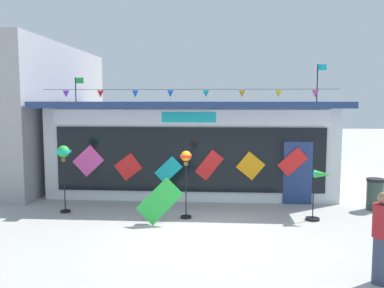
{
  "coord_description": "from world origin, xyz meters",
  "views": [
    {
      "loc": [
        0.4,
        -9.66,
        3.26
      ],
      "look_at": [
        -0.43,
        2.48,
        1.98
      ],
      "focal_mm": 38.0,
      "sensor_mm": 36.0,
      "label": 1
    }
  ],
  "objects_px": {
    "wind_spinner_far_left": "(64,157)",
    "wind_spinner_left": "(186,166)",
    "trash_bin": "(375,194)",
    "display_kite_on_ground": "(160,201)",
    "kite_shop_building": "(194,144)",
    "person_near_camera": "(383,236)",
    "wind_spinner_center_left": "(319,187)"
  },
  "relations": [
    {
      "from": "kite_shop_building",
      "to": "wind_spinner_center_left",
      "type": "relative_size",
      "value": 7.18
    },
    {
      "from": "trash_bin",
      "to": "kite_shop_building",
      "type": "bearing_deg",
      "value": 152.1
    },
    {
      "from": "display_kite_on_ground",
      "to": "wind_spinner_far_left",
      "type": "bearing_deg",
      "value": 161.72
    },
    {
      "from": "wind_spinner_far_left",
      "to": "display_kite_on_ground",
      "type": "relative_size",
      "value": 1.72
    },
    {
      "from": "wind_spinner_far_left",
      "to": "wind_spinner_center_left",
      "type": "xyz_separation_m",
      "value": [
        7.27,
        -0.3,
        -0.7
      ]
    },
    {
      "from": "wind_spinner_far_left",
      "to": "trash_bin",
      "type": "distance_m",
      "value": 9.33
    },
    {
      "from": "wind_spinner_far_left",
      "to": "trash_bin",
      "type": "height_order",
      "value": "wind_spinner_far_left"
    },
    {
      "from": "wind_spinner_far_left",
      "to": "person_near_camera",
      "type": "relative_size",
      "value": 1.18
    },
    {
      "from": "trash_bin",
      "to": "display_kite_on_ground",
      "type": "relative_size",
      "value": 0.83
    },
    {
      "from": "kite_shop_building",
      "to": "wind_spinner_left",
      "type": "distance_m",
      "value": 4.25
    },
    {
      "from": "kite_shop_building",
      "to": "wind_spinner_center_left",
      "type": "bearing_deg",
      "value": -48.55
    },
    {
      "from": "wind_spinner_far_left",
      "to": "person_near_camera",
      "type": "bearing_deg",
      "value": -29.45
    },
    {
      "from": "wind_spinner_far_left",
      "to": "trash_bin",
      "type": "xyz_separation_m",
      "value": [
        9.22,
        0.91,
        -1.15
      ]
    },
    {
      "from": "wind_spinner_center_left",
      "to": "person_near_camera",
      "type": "relative_size",
      "value": 0.83
    },
    {
      "from": "wind_spinner_center_left",
      "to": "trash_bin",
      "type": "xyz_separation_m",
      "value": [
        1.95,
        1.21,
        -0.45
      ]
    },
    {
      "from": "person_near_camera",
      "to": "wind_spinner_far_left",
      "type": "bearing_deg",
      "value": -137.93
    },
    {
      "from": "wind_spinner_far_left",
      "to": "person_near_camera",
      "type": "xyz_separation_m",
      "value": [
        7.45,
        -4.21,
        -0.75
      ]
    },
    {
      "from": "person_near_camera",
      "to": "display_kite_on_ground",
      "type": "height_order",
      "value": "person_near_camera"
    },
    {
      "from": "kite_shop_building",
      "to": "wind_spinner_center_left",
      "type": "distance_m",
      "value": 5.66
    },
    {
      "from": "kite_shop_building",
      "to": "person_near_camera",
      "type": "relative_size",
      "value": 5.97
    },
    {
      "from": "trash_bin",
      "to": "display_kite_on_ground",
      "type": "height_order",
      "value": "display_kite_on_ground"
    },
    {
      "from": "wind_spinner_center_left",
      "to": "wind_spinner_far_left",
      "type": "bearing_deg",
      "value": 177.67
    },
    {
      "from": "wind_spinner_far_left",
      "to": "wind_spinner_left",
      "type": "height_order",
      "value": "wind_spinner_far_left"
    },
    {
      "from": "trash_bin",
      "to": "display_kite_on_ground",
      "type": "xyz_separation_m",
      "value": [
        -6.26,
        -1.89,
        0.14
      ]
    },
    {
      "from": "kite_shop_building",
      "to": "wind_spinner_center_left",
      "type": "xyz_separation_m",
      "value": [
        3.71,
        -4.2,
        -0.71
      ]
    },
    {
      "from": "kite_shop_building",
      "to": "wind_spinner_left",
      "type": "bearing_deg",
      "value": -89.26
    },
    {
      "from": "wind_spinner_left",
      "to": "trash_bin",
      "type": "relative_size",
      "value": 1.99
    },
    {
      "from": "wind_spinner_center_left",
      "to": "person_near_camera",
      "type": "distance_m",
      "value": 3.92
    },
    {
      "from": "wind_spinner_center_left",
      "to": "trash_bin",
      "type": "bearing_deg",
      "value": 31.75
    },
    {
      "from": "trash_bin",
      "to": "display_kite_on_ground",
      "type": "bearing_deg",
      "value": -163.2
    },
    {
      "from": "kite_shop_building",
      "to": "display_kite_on_ground",
      "type": "relative_size",
      "value": 8.67
    },
    {
      "from": "trash_bin",
      "to": "display_kite_on_ground",
      "type": "distance_m",
      "value": 6.54
    }
  ]
}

